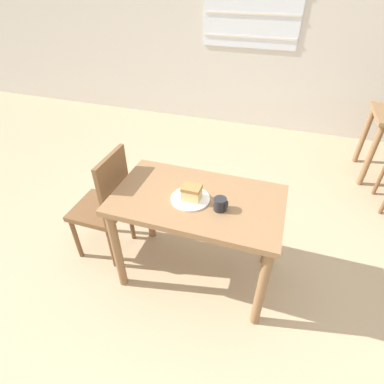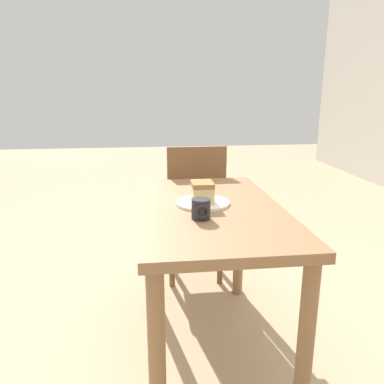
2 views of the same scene
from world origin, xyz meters
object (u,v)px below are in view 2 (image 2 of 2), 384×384
object	(u,v)px
dining_table_near	(210,231)
cake_slice	(202,192)
chair_near_window	(195,210)
coffee_mug	(201,209)
plate	(203,203)

from	to	relation	value
dining_table_near	cake_slice	bearing A→B (deg)	-129.12
dining_table_near	chair_near_window	bearing A→B (deg)	178.41
chair_near_window	coffee_mug	distance (m)	0.93
chair_near_window	cake_slice	distance (m)	0.75
chair_near_window	coffee_mug	xyz separation A→B (m)	(0.88, -0.09, 0.29)
plate	coffee_mug	distance (m)	0.21
dining_table_near	plate	bearing A→B (deg)	-140.46
cake_slice	coffee_mug	distance (m)	0.19
plate	coffee_mug	world-z (taller)	coffee_mug
plate	dining_table_near	bearing A→B (deg)	39.54
dining_table_near	plate	distance (m)	0.13
cake_slice	coffee_mug	xyz separation A→B (m)	(0.19, -0.03, -0.02)
dining_table_near	chair_near_window	size ratio (longest dim) A/B	1.18
coffee_mug	chair_near_window	bearing A→B (deg)	174.35
chair_near_window	coffee_mug	size ratio (longest dim) A/B	10.94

